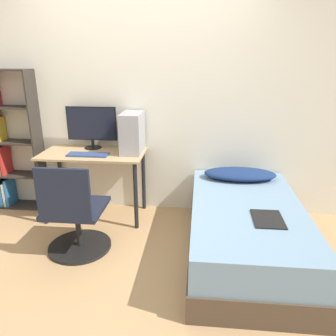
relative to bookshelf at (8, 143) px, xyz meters
name	(u,v)px	position (x,y,z in m)	size (l,w,h in m)	color
ground_plane	(118,275)	(1.57, -1.22, -0.79)	(14.00, 14.00, 0.00)	tan
wall_back	(142,104)	(1.57, 0.15, 0.46)	(8.00, 0.05, 2.50)	silver
desk	(94,163)	(1.07, -0.16, -0.15)	(1.12, 0.58, 0.76)	tan
bookshelf	(8,143)	(0.00, 0.00, 0.00)	(0.56, 0.25, 1.62)	#2D2823
office_chair	(75,220)	(1.10, -0.90, -0.46)	(0.59, 0.59, 0.89)	black
bed	(245,230)	(2.66, -0.79, -0.55)	(1.00, 1.83, 0.50)	#4C3D2D
pillow	(240,174)	(2.66, -0.13, -0.24)	(0.76, 0.36, 0.11)	navy
magazine	(268,219)	(2.79, -1.05, -0.29)	(0.24, 0.32, 0.01)	black
monitor	(92,125)	(1.02, 0.02, 0.22)	(0.57, 0.19, 0.47)	black
keyboard	(88,155)	(1.05, -0.28, -0.03)	(0.43, 0.14, 0.02)	#33477A
pc_tower	(132,133)	(1.50, -0.09, 0.18)	(0.21, 0.40, 0.43)	#99999E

